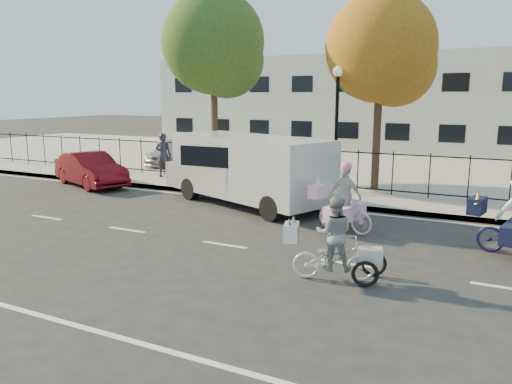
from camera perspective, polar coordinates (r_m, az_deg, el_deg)
The scene contains 19 objects.
ground at distance 11.95m, azimuth -3.57°, elevation -6.08°, with size 120.00×120.00×0.00m, color #333334.
road_markings at distance 11.94m, azimuth -3.57°, elevation -6.06°, with size 60.00×9.52×0.01m, color silver, non-canonical shape.
curb at distance 16.34m, azimuth 5.39°, elevation -1.16°, with size 60.00×0.10×0.15m, color #A8A399.
sidewalk at distance 17.31m, azimuth 6.66°, elevation -0.51°, with size 60.00×2.20×0.15m, color #A8A399.
parking_lot at distance 25.74m, azimuth 13.53°, elevation 3.04°, with size 60.00×15.60×0.15m, color #A8A399.
iron_fence at distance 18.19m, azimuth 7.91°, elevation 2.66°, with size 58.00×0.06×1.50m, color black, non-canonical shape.
building at distance 35.33m, azimuth 17.57°, elevation 9.68°, with size 34.00×10.00×6.00m, color silver.
lamppost at distance 17.47m, azimuth 9.25°, elevation 9.57°, with size 0.36×0.36×4.33m.
street_sign at distance 18.43m, azimuth 2.09°, elevation 4.49°, with size 0.85×0.06×1.80m.
zebra_trike at distance 9.71m, azimuth 8.91°, elevation -6.35°, with size 1.91×1.16×1.64m.
unicorn_bike at distance 13.09m, azimuth 10.03°, elevation -1.61°, with size 1.88×1.35×1.86m.
white_van at distance 16.06m, azimuth -1.14°, elevation 2.84°, with size 6.78×4.05×2.22m.
red_sedan at distance 20.58m, azimuth -18.37°, elevation 2.48°, with size 1.39×3.98×1.31m, color #5D0A11.
pedestrian at distance 21.07m, azimuth -10.53°, elevation 4.16°, with size 0.67×0.44×1.82m, color black.
lot_car_a at distance 25.20m, azimuth -9.43°, elevation 4.54°, with size 1.64×4.03×1.17m, color #A9ACB1.
lot_car_b at distance 24.02m, azimuth -3.46°, elevation 4.59°, with size 2.26×4.90×1.36m, color silver.
lot_car_c at distance 21.83m, azimuth 0.25°, elevation 3.90°, with size 1.39×3.98×1.31m, color #505258.
tree_west at distance 21.22m, azimuth -4.47°, elevation 16.11°, with size 4.21×4.21×7.72m.
tree_mid at distance 18.61m, azimuth 14.52°, elevation 15.12°, with size 3.86×3.86×7.07m.
Camera 1 is at (5.79, -9.84, 3.50)m, focal length 35.00 mm.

